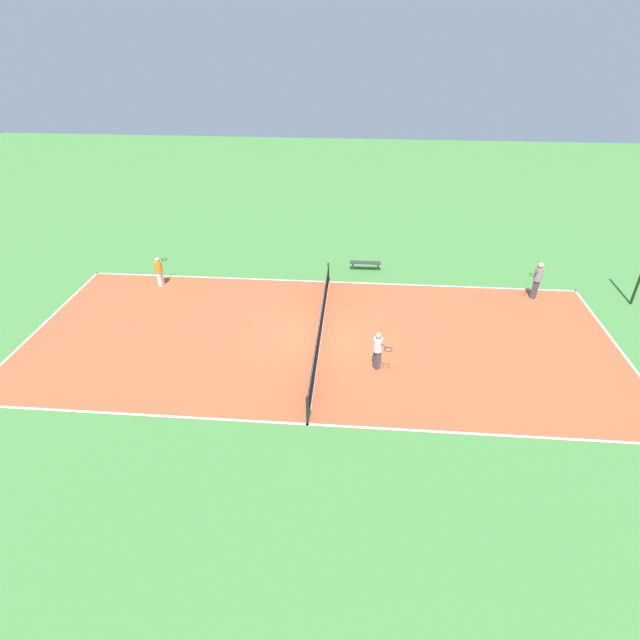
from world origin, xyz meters
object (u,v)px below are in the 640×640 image
bench (365,263)px  player_baseline_gray (538,278)px  player_far_white (378,348)px  tennis_ball_midcourt (29,348)px  player_center_orange (159,270)px  tennis_ball_far_baseline (132,326)px  tennis_net (320,327)px

bench → player_baseline_gray: player_baseline_gray is taller
player_far_white → tennis_ball_midcourt: bearing=-126.2°
player_center_orange → tennis_ball_midcourt: bearing=161.2°
tennis_ball_far_baseline → player_center_orange: bearing=-179.1°
tennis_ball_far_baseline → tennis_ball_midcourt: (1.98, -3.44, 0.00)m
tennis_net → player_baseline_gray: size_ratio=5.59×
player_center_orange → player_baseline_gray: bearing=-78.3°
player_center_orange → player_baseline_gray: size_ratio=0.82×
tennis_ball_far_baseline → tennis_net: bearing=88.3°
tennis_net → player_far_white: size_ratio=6.49×
tennis_net → player_baseline_gray: (-4.30, 9.84, 0.52)m
tennis_net → player_baseline_gray: player_baseline_gray is taller
tennis_net → player_center_orange: player_center_orange is taller
player_far_white → player_baseline_gray: bearing=93.8°
tennis_net → player_far_white: (1.89, 2.32, 0.36)m
tennis_net → player_center_orange: bearing=-116.5°
player_center_orange → tennis_ball_far_baseline: (3.88, 0.06, -0.82)m
player_far_white → tennis_ball_far_baseline: size_ratio=23.22×
tennis_net → tennis_ball_far_baseline: size_ratio=150.71×
bench → tennis_net: bearing=-105.3°
player_baseline_gray → tennis_ball_midcourt: bearing=-29.8°
bench → player_far_white: bearing=-86.9°
tennis_net → bench: size_ratio=6.33×
bench → player_far_white: 8.66m
player_baseline_gray → player_far_white: bearing=-6.0°
bench → player_center_orange: bearing=-165.5°
tennis_ball_far_baseline → bench: bearing=122.9°
bench → player_center_orange: 10.46m
tennis_ball_midcourt → tennis_net: bearing=98.5°
player_far_white → player_center_orange: size_ratio=1.05×
tennis_net → player_baseline_gray: bearing=113.6°
bench → player_center_orange: size_ratio=1.07×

